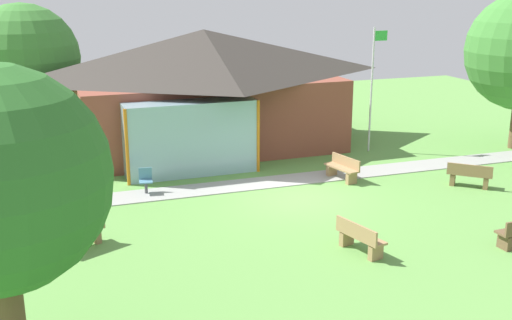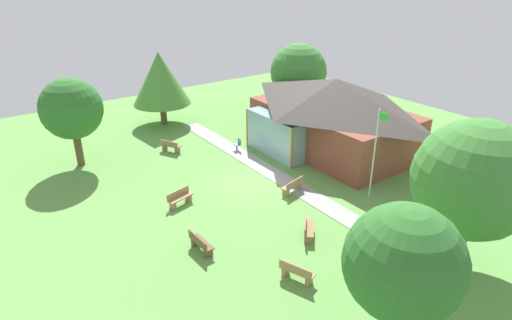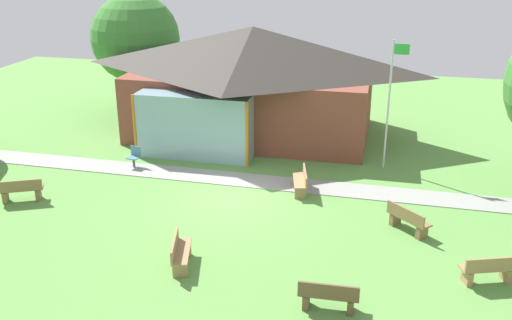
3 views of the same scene
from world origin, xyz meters
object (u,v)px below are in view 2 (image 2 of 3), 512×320
object	(u,v)px
patio_chair_west	(238,145)
tree_behind_pavilion_left	(298,72)
bench_mid_left	(170,146)
bench_rear_near_path	(293,186)
tree_far_east	(403,264)
bench_mid_right	(308,229)
tree_east_hedge	(474,180)
tree_west_hedge	(160,78)
pavilion	(332,114)
bench_lawn_far_right	(297,272)
bench_front_right	(201,244)
flagpole	(375,150)
bench_front_center	(180,198)
tree_lawn_corner	(71,109)

from	to	relation	value
patio_chair_west	tree_behind_pavilion_left	world-z (taller)	tree_behind_pavilion_left
bench_mid_left	bench_rear_near_path	size ratio (longest dim) A/B	0.99
bench_mid_left	tree_far_east	xyz separation A→B (m)	(19.85, -1.72, 3.35)
bench_mid_right	tree_east_hedge	world-z (taller)	tree_east_hedge
tree_east_hedge	tree_west_hedge	distance (m)	24.15
pavilion	bench_mid_left	bearing A→B (deg)	-123.22
bench_lawn_far_right	tree_behind_pavilion_left	xyz separation A→B (m)	(-16.21, 14.10, 3.31)
bench_front_right	bench_rear_near_path	xyz separation A→B (m)	(-1.78, 6.94, 0.00)
bench_front_right	patio_chair_west	world-z (taller)	patio_chair_west
flagpole	bench_rear_near_path	world-z (taller)	flagpole
bench_lawn_far_right	tree_far_east	bearing A→B (deg)	-19.68
tree_behind_pavilion_left	tree_far_east	bearing A→B (deg)	-34.10
flagpole	tree_east_hedge	xyz separation A→B (m)	(6.13, -1.65, 1.25)
bench_mid_right	tree_behind_pavilion_left	size ratio (longest dim) A/B	0.23
tree_west_hedge	tree_far_east	world-z (taller)	tree_west_hedge
bench_mid_left	bench_front_center	xyz separation A→B (m)	(6.92, -2.78, 0.00)
flagpole	bench_front_right	bearing A→B (deg)	-96.42
tree_east_hedge	bench_mid_left	bearing A→B (deg)	-166.26
bench_lawn_far_right	tree_east_hedge	xyz separation A→B (m)	(3.24, 6.25, 3.69)
bench_lawn_far_right	tree_far_east	size ratio (longest dim) A/B	0.28
bench_mid_right	tree_lawn_corner	distance (m)	16.33
patio_chair_west	tree_west_hedge	xyz separation A→B (m)	(-8.06, -1.78, 3.33)
bench_front_right	bench_rear_near_path	size ratio (longest dim) A/B	0.97
patio_chair_west	tree_west_hedge	size ratio (longest dim) A/B	0.15
bench_lawn_far_right	tree_lawn_corner	xyz separation A→B (m)	(-16.72, -3.89, 3.35)
flagpole	bench_front_center	bearing A→B (deg)	-121.26
bench_front_center	patio_chair_west	bearing A→B (deg)	-160.71
tree_behind_pavilion_left	tree_west_hedge	bearing A→B (deg)	-114.06
flagpole	tree_west_hedge	bearing A→B (deg)	-167.23
bench_lawn_far_right	bench_front_center	xyz separation A→B (m)	(-8.32, -1.05, 0.00)
tree_east_hedge	tree_lawn_corner	bearing A→B (deg)	-153.07
bench_mid_left	tree_east_hedge	xyz separation A→B (m)	(18.48, 4.52, 3.69)
bench_mid_left	tree_lawn_corner	size ratio (longest dim) A/B	0.27
bench_mid_right	bench_rear_near_path	bearing A→B (deg)	-167.81
bench_front_center	tree_lawn_corner	bearing A→B (deg)	-85.39
bench_lawn_far_right	bench_front_center	size ratio (longest dim) A/B	1.00
flagpole	bench_lawn_far_right	xyz separation A→B (m)	(2.89, -7.90, -2.45)
tree_west_hedge	bench_front_center	bearing A→B (deg)	-21.42
pavilion	tree_east_hedge	distance (m)	13.38
tree_lawn_corner	tree_far_east	world-z (taller)	tree_lawn_corner
tree_east_hedge	bench_front_right	bearing A→B (deg)	-130.70
bench_lawn_far_right	bench_front_right	world-z (taller)	same
flagpole	tree_west_hedge	xyz separation A→B (m)	(-17.90, -4.06, 0.89)
flagpole	bench_front_center	world-z (taller)	flagpole
tree_east_hedge	bench_front_center	bearing A→B (deg)	-147.75
bench_mid_right	tree_east_hedge	size ratio (longest dim) A/B	0.21
bench_front_center	patio_chair_west	world-z (taller)	patio_chair_west
bench_front_right	pavilion	bearing A→B (deg)	109.46
bench_front_center	tree_behind_pavilion_left	bearing A→B (deg)	-166.60
flagpole	bench_rear_near_path	distance (m)	4.95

